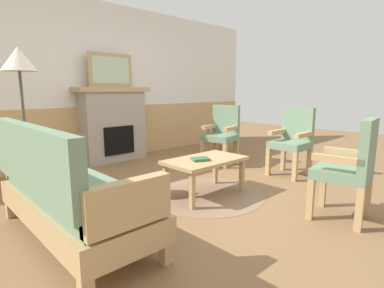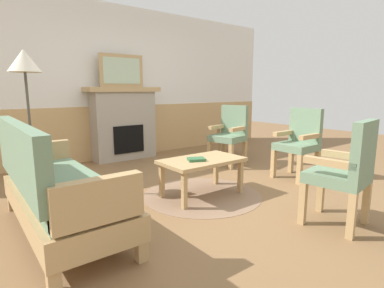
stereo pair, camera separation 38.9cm
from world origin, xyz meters
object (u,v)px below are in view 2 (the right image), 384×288
at_px(fireplace, 124,123).
at_px(armchair_front_left, 346,169).
at_px(armchair_by_window_left, 230,132).
at_px(side_table, 232,133).
at_px(coffee_table, 202,163).
at_px(book_on_table, 196,159).
at_px(armchair_near_fireplace, 299,140).
at_px(floor_lamp_by_couch, 25,70).
at_px(couch, 57,189).
at_px(framed_picture, 122,71).

height_order(fireplace, armchair_front_left, fireplace).
distance_m(armchair_by_window_left, armchair_front_left, 2.50).
bearing_deg(side_table, coffee_table, -143.71).
bearing_deg(coffee_table, book_on_table, -165.58).
relative_size(coffee_table, armchair_near_fireplace, 0.98).
xyz_separation_m(coffee_table, armchair_by_window_left, (1.35, 0.91, 0.15)).
bearing_deg(coffee_table, floor_lamp_by_couch, 141.06).
xyz_separation_m(armchair_near_fireplace, floor_lamp_by_couch, (-3.12, 1.51, 0.91)).
bearing_deg(couch, armchair_near_fireplace, -4.88).
relative_size(fireplace, floor_lamp_by_couch, 0.77).
distance_m(fireplace, book_on_table, 2.41).
relative_size(couch, coffee_table, 1.88).
relative_size(framed_picture, coffee_table, 0.83).
distance_m(framed_picture, book_on_table, 2.65).
bearing_deg(armchair_near_fireplace, armchair_front_left, -132.67).
bearing_deg(fireplace, coffee_table, -93.25).
distance_m(fireplace, armchair_front_left, 3.81).
relative_size(coffee_table, armchair_front_left, 0.98).
relative_size(book_on_table, armchair_front_left, 0.20).
relative_size(coffee_table, book_on_table, 5.00).
bearing_deg(floor_lamp_by_couch, armchair_by_window_left, -6.74).
height_order(framed_picture, floor_lamp_by_couch, framed_picture).
distance_m(armchair_by_window_left, side_table, 0.67).
distance_m(coffee_table, floor_lamp_by_couch, 2.26).
bearing_deg(armchair_by_window_left, armchair_front_left, -110.35).
relative_size(fireplace, side_table, 2.36).
bearing_deg(framed_picture, side_table, -30.73).
height_order(framed_picture, armchair_front_left, framed_picture).
bearing_deg(coffee_table, armchair_near_fireplace, -9.08).
xyz_separation_m(framed_picture, side_table, (1.71, -1.01, -1.13)).
height_order(couch, side_table, couch).
xyz_separation_m(coffee_table, armchair_front_left, (0.48, -1.43, 0.15)).
distance_m(couch, coffee_table, 1.60).
xyz_separation_m(book_on_table, armchair_near_fireplace, (1.68, -0.22, 0.08)).
xyz_separation_m(armchair_front_left, side_table, (1.36, 2.78, -0.10)).
distance_m(fireplace, side_table, 2.00).
bearing_deg(floor_lamp_by_couch, armchair_front_left, -52.81).
relative_size(coffee_table, side_table, 1.75).
distance_m(armchair_front_left, side_table, 3.10).
height_order(armchair_near_fireplace, floor_lamp_by_couch, floor_lamp_by_couch).
distance_m(side_table, floor_lamp_by_couch, 3.54).
xyz_separation_m(armchair_near_fireplace, armchair_front_left, (-1.09, -1.18, 0.00)).
height_order(framed_picture, coffee_table, framed_picture).
distance_m(book_on_table, armchair_near_fireplace, 1.69).
height_order(armchair_by_window_left, armchair_front_left, same).
height_order(armchair_near_fireplace, armchair_front_left, same).
distance_m(coffee_table, book_on_table, 0.13).
bearing_deg(armchair_near_fireplace, fireplace, 118.73).
distance_m(couch, side_table, 3.69).
bearing_deg(book_on_table, couch, 178.17).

